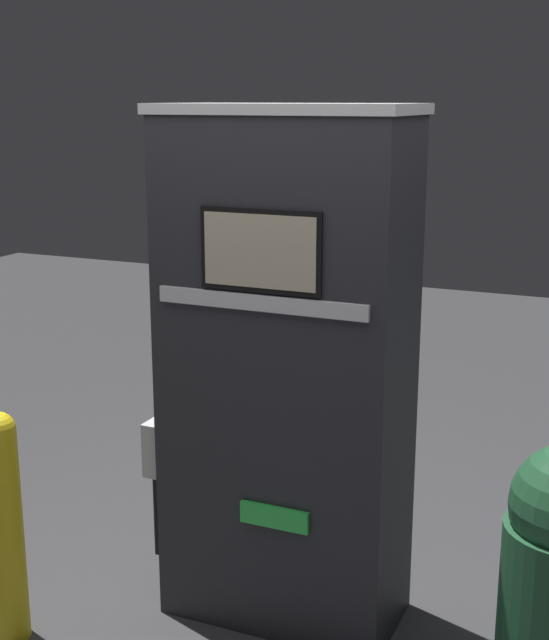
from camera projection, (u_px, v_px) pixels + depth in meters
ground_plane at (262, 638)px, 3.58m from camera, size 14.00×14.00×0.00m
gas_pump at (286, 373)px, 3.54m from camera, size 1.05×0.52×2.10m
safety_bollard at (5, 522)px, 3.48m from camera, size 0.14×0.14×0.96m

